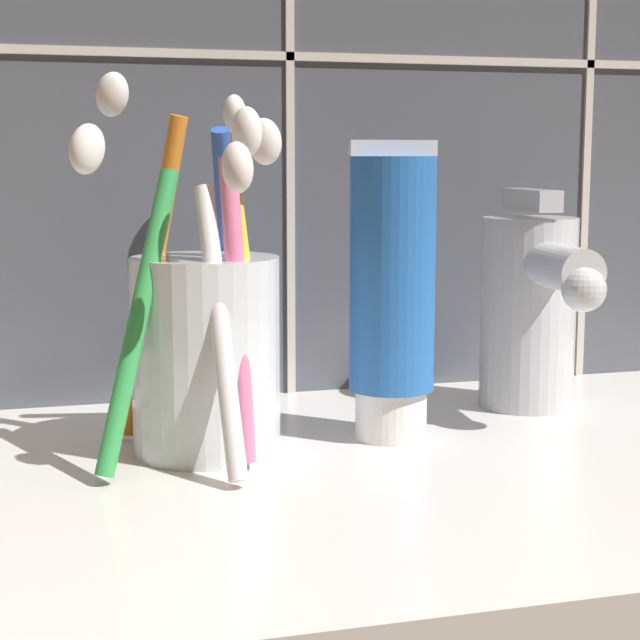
% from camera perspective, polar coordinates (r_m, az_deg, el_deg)
% --- Properties ---
extents(sink_counter, '(0.79, 0.34, 0.02)m').
position_cam_1_polar(sink_counter, '(0.51, 0.78, -8.94)').
color(sink_counter, silver).
rests_on(sink_counter, ground).
extents(toothbrush_cup, '(0.11, 0.17, 0.19)m').
position_cam_1_polar(toothbrush_cup, '(0.52, -6.13, -1.02)').
color(toothbrush_cup, silver).
rests_on(toothbrush_cup, sink_counter).
extents(toothpaste_tube, '(0.05, 0.04, 0.15)m').
position_cam_1_polar(toothpaste_tube, '(0.55, 3.87, 1.45)').
color(toothpaste_tube, white).
rests_on(toothpaste_tube, sink_counter).
extents(sink_faucet, '(0.05, 0.12, 0.13)m').
position_cam_1_polar(sink_faucet, '(0.62, 11.26, 0.83)').
color(sink_faucet, silver).
rests_on(sink_faucet, sink_counter).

